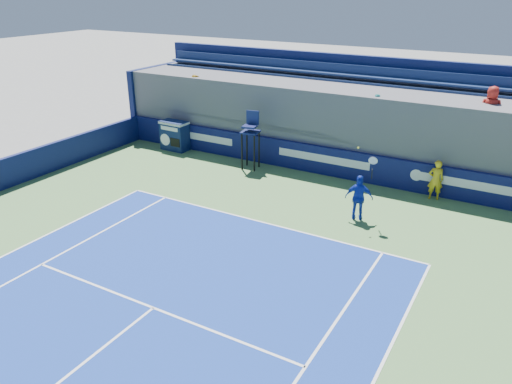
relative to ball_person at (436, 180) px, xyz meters
The scene contains 6 objects.
ball_person is the anchor object (origin of this frame).
back_hoarding 4.57m from the ball_person, behind, with size 20.40×0.21×1.20m.
match_clock 11.94m from the ball_person, behind, with size 1.34×0.77×1.40m.
umpire_chair 7.58m from the ball_person, behind, with size 0.80×0.80×2.48m.
tennis_player 3.56m from the ball_person, 121.72° to the right, with size 1.02×0.63×2.57m.
stadium_seating 5.26m from the ball_person, 152.16° to the left, with size 21.00×4.05×4.40m.
Camera 1 is at (7.28, -1.19, 7.46)m, focal length 35.00 mm.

